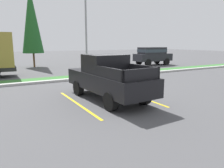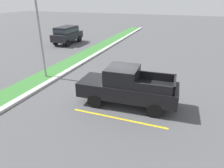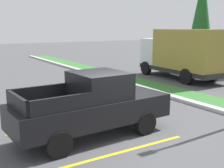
% 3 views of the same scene
% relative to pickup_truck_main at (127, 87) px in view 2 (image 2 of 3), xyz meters
% --- Properties ---
extents(ground_plane, '(120.00, 120.00, 0.00)m').
position_rel_pickup_truck_main_xyz_m(ground_plane, '(0.78, 0.80, -1.04)').
color(ground_plane, '#4C4C4F').
extents(parking_line_near, '(0.12, 4.80, 0.01)m').
position_rel_pickup_truck_main_xyz_m(parking_line_near, '(-1.55, -0.05, -1.04)').
color(parking_line_near, yellow).
rests_on(parking_line_near, ground).
extents(parking_line_far, '(0.12, 4.80, 0.01)m').
position_rel_pickup_truck_main_xyz_m(parking_line_far, '(1.55, -0.05, -1.04)').
color(parking_line_far, yellow).
rests_on(parking_line_far, ground).
extents(curb_strip, '(56.00, 0.40, 0.15)m').
position_rel_pickup_truck_main_xyz_m(curb_strip, '(0.78, 5.80, -0.97)').
color(curb_strip, '#B2B2AD').
rests_on(curb_strip, ground).
extents(grass_median, '(56.00, 1.80, 0.06)m').
position_rel_pickup_truck_main_xyz_m(grass_median, '(0.78, 6.90, -1.01)').
color(grass_median, '#387533').
rests_on(grass_median, ground).
extents(pickup_truck_main, '(2.17, 5.32, 2.10)m').
position_rel_pickup_truck_main_xyz_m(pickup_truck_main, '(0.00, 0.00, 0.00)').
color(pickup_truck_main, black).
rests_on(pickup_truck_main, ground).
extents(suv_distant, '(4.61, 1.97, 2.10)m').
position_rel_pickup_truck_main_xyz_m(suv_distant, '(12.23, 11.38, 0.20)').
color(suv_distant, black).
rests_on(suv_distant, ground).
extents(street_light, '(0.24, 1.49, 6.31)m').
position_rel_pickup_truck_main_xyz_m(street_light, '(1.78, 6.54, 2.65)').
color(street_light, gray).
rests_on(street_light, ground).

